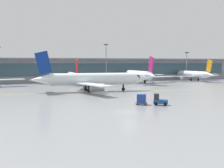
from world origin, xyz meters
name	(u,v)px	position (x,y,z in m)	size (l,w,h in m)	color
ground_plane	(129,113)	(0.00, 0.00, 0.00)	(400.00, 400.00, 0.00)	gray
taxiway_centreline_stripe	(96,92)	(4.64, 32.53, 0.00)	(110.00, 0.36, 0.01)	yellow
terminal_concourse	(51,70)	(0.00, 81.84, 4.92)	(181.45, 11.00, 9.60)	#8C939E
gate_airplane_2	(73,76)	(5.60, 65.64, 2.72)	(25.40, 27.42, 9.08)	white
gate_airplane_3	(138,75)	(30.33, 61.23, 3.04)	(28.40, 30.63, 10.14)	white
gate_airplane_4	(193,74)	(58.21, 65.60, 2.72)	(25.44, 27.29, 9.06)	silver
taxiing_regional_jet	(93,79)	(4.22, 34.57, 3.26)	(32.79, 30.39, 10.85)	white
baggage_tug	(159,100)	(8.51, 5.68, 0.89)	(2.95, 2.57, 2.10)	#194C8C
cargo_dolly_lead	(141,99)	(5.68, 7.38, 1.05)	(2.62, 2.45, 1.94)	#595B60
apron_light_mast_2	(106,61)	(21.91, 75.01, 8.44)	(1.80, 0.36, 15.50)	gray
apron_light_mast_3	(187,64)	(60.14, 73.43, 6.95)	(1.80, 0.36, 12.55)	gray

